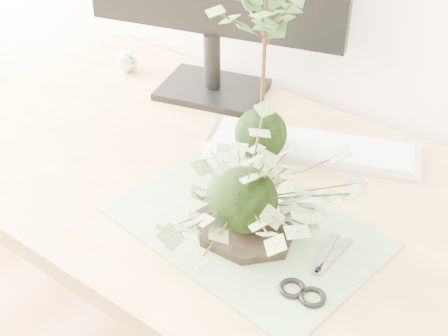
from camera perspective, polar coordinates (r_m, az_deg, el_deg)
The scene contains 8 objects.
desk at distance 1.16m, azimuth 6.43°, elevation -7.12°, with size 1.60×0.70×0.74m.
cutting_mat at distance 1.06m, azimuth 1.92°, elevation -5.33°, with size 0.44×0.29×0.00m, color #659E61.
stone_dish at distance 1.04m, azimuth 1.79°, elevation -5.61°, with size 0.18×0.18×0.01m, color black.
ivy_kokedama at distance 0.97m, azimuth 1.91°, elevation -0.53°, with size 0.32×0.32×0.22m.
maple_kokedama at distance 1.09m, azimuth 3.85°, elevation 14.09°, with size 0.30×0.30×0.42m.
keyboard at distance 1.26m, azimuth 8.09°, elevation 1.98°, with size 0.44×0.27×0.02m.
foil_ball at distance 1.56m, azimuth -8.81°, elevation 9.65°, with size 0.05×0.05×0.05m, color white.
scissors at distance 0.97m, azimuth 7.64°, elevation -10.38°, with size 0.08×0.17×0.01m.
Camera 1 is at (0.51, 0.48, 1.44)m, focal length 50.00 mm.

